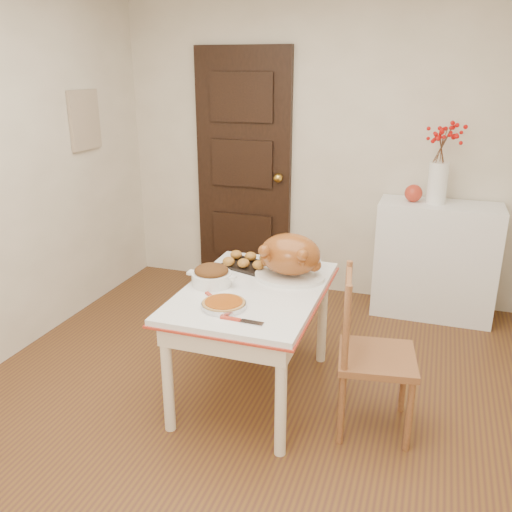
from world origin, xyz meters
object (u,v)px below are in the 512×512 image
(turkey_platter, at_px, (290,257))
(chair_oak, at_px, (377,354))
(kitchen_table, at_px, (253,341))
(sideboard, at_px, (435,260))
(pumpkin_pie, at_px, (224,303))

(turkey_platter, bearing_deg, chair_oak, -29.43)
(kitchen_table, bearing_deg, sideboard, 56.74)
(chair_oak, height_order, pumpkin_pie, chair_oak)
(chair_oak, bearing_deg, turkey_platter, 51.12)
(kitchen_table, height_order, chair_oak, chair_oak)
(turkey_platter, bearing_deg, kitchen_table, -124.76)
(kitchen_table, relative_size, turkey_platter, 2.68)
(chair_oak, bearing_deg, pumpkin_pie, 94.43)
(kitchen_table, bearing_deg, chair_oak, -8.76)
(sideboard, distance_m, chair_oak, 1.65)
(turkey_platter, bearing_deg, pumpkin_pie, -112.03)
(sideboard, height_order, chair_oak, sideboard)
(sideboard, xyz_separation_m, kitchen_table, (-0.99, -1.51, -0.11))
(sideboard, relative_size, kitchen_table, 0.79)
(kitchen_table, bearing_deg, turkey_platter, 54.67)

